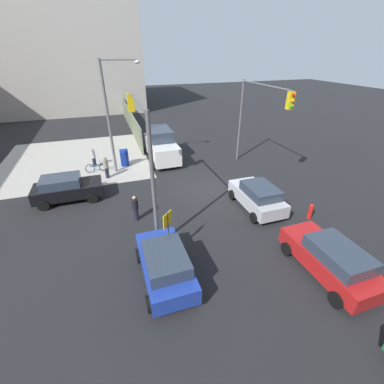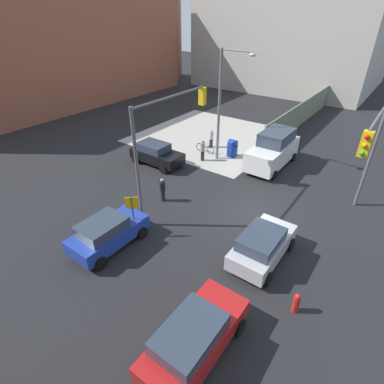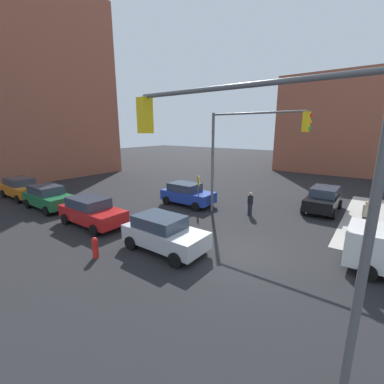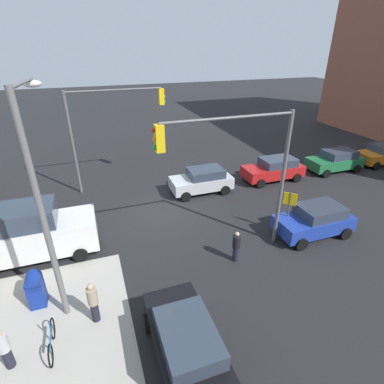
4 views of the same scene
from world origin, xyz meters
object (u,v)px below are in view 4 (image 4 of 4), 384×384
object	(u,v)px
fire_hydrant	(214,169)
pedestrian_waiting	(236,246)
bicycle_leaning_on_fence	(52,341)
coupe_orange	(383,154)
hatchback_silver	(202,180)
pedestrian_crossing	(93,302)
hatchback_green	(335,160)
mailbox_blue	(36,288)
hatchback_red	(274,169)
coupe_blue	(315,220)
van_white_delivery	(31,233)
coupe_black	(186,342)
traffic_signal_se_corner	(109,119)
street_lamp_corner	(41,195)
pedestrian_walking_north	(4,349)
traffic_signal_nw_corner	(239,159)

from	to	relation	value
fire_hydrant	pedestrian_waiting	world-z (taller)	pedestrian_waiting
bicycle_leaning_on_fence	coupe_orange	bearing A→B (deg)	-159.72
bicycle_leaning_on_fence	fire_hydrant	bearing A→B (deg)	-132.93
hatchback_silver	bicycle_leaning_on_fence	world-z (taller)	hatchback_silver
pedestrian_crossing	bicycle_leaning_on_fence	distance (m)	1.65
bicycle_leaning_on_fence	hatchback_green	bearing A→B (deg)	-155.17
mailbox_blue	hatchback_red	distance (m)	16.43
coupe_blue	hatchback_red	xyz separation A→B (m)	(-1.92, -6.63, 0.00)
van_white_delivery	bicycle_leaning_on_fence	distance (m)	5.56
coupe_black	pedestrian_crossing	xyz separation A→B (m)	(2.56, -2.51, 0.04)
traffic_signal_se_corner	hatchback_silver	xyz separation A→B (m)	(-5.25, 2.64, -3.83)
coupe_orange	van_white_delivery	size ratio (longest dim) A/B	0.78
fire_hydrant	hatchback_green	size ratio (longest dim) A/B	0.22
street_lamp_corner	fire_hydrant	world-z (taller)	street_lamp_corner
traffic_signal_se_corner	van_white_delivery	bearing A→B (deg)	54.85
hatchback_silver	pedestrian_crossing	xyz separation A→B (m)	(7.31, 8.36, 0.04)
fire_hydrant	hatchback_silver	world-z (taller)	hatchback_silver
pedestrian_waiting	pedestrian_walking_north	bearing A→B (deg)	-118.88
coupe_blue	pedestrian_crossing	distance (m)	11.10
traffic_signal_se_corner	bicycle_leaning_on_fence	size ratio (longest dim) A/B	3.71
hatchback_silver	pedestrian_walking_north	distance (m)	13.56
van_white_delivery	bicycle_leaning_on_fence	bearing A→B (deg)	100.32
street_lamp_corner	van_white_delivery	world-z (taller)	street_lamp_corner
coupe_black	fire_hydrant	bearing A→B (deg)	-116.71
mailbox_blue	bicycle_leaning_on_fence	size ratio (longest dim) A/B	0.82
mailbox_blue	pedestrian_waiting	xyz separation A→B (m)	(-8.20, 0.20, 0.03)
street_lamp_corner	coupe_black	bearing A→B (deg)	134.55
traffic_signal_nw_corner	hatchback_red	xyz separation A→B (m)	(-6.46, -6.49, -3.82)
street_lamp_corner	pedestrian_walking_north	bearing A→B (deg)	50.24
pedestrian_crossing	traffic_signal_nw_corner	bearing A→B (deg)	136.16
fire_hydrant	pedestrian_walking_north	distance (m)	16.55
hatchback_green	bicycle_leaning_on_fence	size ratio (longest dim) A/B	2.40
traffic_signal_nw_corner	coupe_orange	bearing A→B (deg)	-159.15
traffic_signal_se_corner	hatchback_green	world-z (taller)	traffic_signal_se_corner
coupe_blue	van_white_delivery	bearing A→B (deg)	-12.02
pedestrian_walking_north	traffic_signal_se_corner	bearing A→B (deg)	-84.83
coupe_orange	hatchback_silver	bearing A→B (deg)	-0.10
traffic_signal_se_corner	hatchback_silver	bearing A→B (deg)	153.33
street_lamp_corner	coupe_blue	distance (m)	12.54
fire_hydrant	mailbox_blue	bearing A→B (deg)	39.40
coupe_orange	pedestrian_walking_north	size ratio (longest dim) A/B	2.74
traffic_signal_nw_corner	hatchback_silver	world-z (taller)	traffic_signal_nw_corner
van_white_delivery	pedestrian_waiting	xyz separation A→B (m)	(-8.58, 3.40, -0.49)
coupe_black	van_white_delivery	xyz separation A→B (m)	(4.94, -7.21, 0.44)
coupe_black	hatchback_green	bearing A→B (deg)	-145.23
traffic_signal_se_corner	pedestrian_crossing	distance (m)	11.81
mailbox_blue	coupe_black	distance (m)	6.07
hatchback_red	van_white_delivery	xyz separation A→B (m)	(15.25, 3.79, 0.44)
coupe_orange	van_white_delivery	distance (m)	25.69
mailbox_blue	fire_hydrant	world-z (taller)	mailbox_blue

